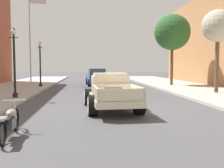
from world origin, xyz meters
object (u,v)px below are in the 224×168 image
at_px(street_tree_nearest, 218,27).
at_px(street_lamp_far, 40,60).
at_px(motorcycle_parked, 10,121).
at_px(street_lamp_near, 14,57).
at_px(hotrod_truck_cream, 110,92).
at_px(car_background_blue, 96,77).
at_px(flagpole, 32,27).
at_px(street_tree_second, 172,33).

bearing_deg(street_tree_nearest, street_lamp_far, 153.79).
xyz_separation_m(motorcycle_parked, street_lamp_near, (-1.97, 7.58, 1.94)).
bearing_deg(hotrod_truck_cream, car_background_blue, 90.64).
relative_size(motorcycle_parked, flagpole, 0.23).
height_order(car_background_blue, flagpole, flagpole).
bearing_deg(street_lamp_near, flagpole, 97.12).
height_order(street_lamp_near, flagpole, flagpole).
xyz_separation_m(motorcycle_parked, flagpole, (-3.39, 18.94, 5.33)).
xyz_separation_m(motorcycle_parked, car_background_blue, (2.88, 17.93, 0.33)).
relative_size(car_background_blue, street_lamp_far, 1.15).
distance_m(street_lamp_near, street_lamp_far, 7.63).
bearing_deg(flagpole, hotrod_truck_cream, -66.26).
distance_m(hotrod_truck_cream, street_lamp_near, 6.18).
height_order(car_background_blue, street_tree_nearest, street_tree_nearest).
bearing_deg(street_lamp_near, street_tree_second, 35.44).
bearing_deg(street_tree_second, street_lamp_near, -144.56).
height_order(hotrod_truck_cream, street_tree_nearest, street_tree_nearest).
bearing_deg(car_background_blue, hotrod_truck_cream, -89.36).
xyz_separation_m(street_lamp_far, street_tree_second, (11.79, 0.75, 2.58)).
xyz_separation_m(street_lamp_near, street_lamp_far, (-0.02, 7.63, 0.00)).
xyz_separation_m(hotrod_truck_cream, car_background_blue, (-0.15, 13.59, 0.01)).
bearing_deg(car_background_blue, motorcycle_parked, -99.13).
relative_size(street_lamp_near, flagpole, 0.42).
distance_m(motorcycle_parked, flagpole, 19.96).
distance_m(hotrod_truck_cream, street_tree_nearest, 9.57).
distance_m(car_background_blue, street_tree_second, 8.33).
distance_m(street_lamp_near, flagpole, 11.93).
relative_size(motorcycle_parked, street_tree_nearest, 0.39).
relative_size(hotrod_truck_cream, flagpole, 0.55).
height_order(motorcycle_parked, street_lamp_near, street_lamp_near).
xyz_separation_m(hotrod_truck_cream, street_tree_nearest, (7.46, 4.73, 3.68)).
relative_size(car_background_blue, street_tree_nearest, 0.82).
bearing_deg(street_lamp_far, flagpole, 110.62).
bearing_deg(street_tree_second, hotrod_truck_cream, -120.21).
xyz_separation_m(hotrod_truck_cream, street_lamp_far, (-5.02, 10.88, 1.63)).
height_order(hotrod_truck_cream, motorcycle_parked, hotrod_truck_cream).
bearing_deg(street_lamp_near, hotrod_truck_cream, -32.98).
height_order(hotrod_truck_cream, street_lamp_far, street_lamp_far).
height_order(street_lamp_far, street_tree_nearest, street_tree_nearest).
bearing_deg(hotrod_truck_cream, street_tree_second, 59.79).
height_order(flagpole, street_tree_nearest, flagpole).
height_order(motorcycle_parked, car_background_blue, car_background_blue).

